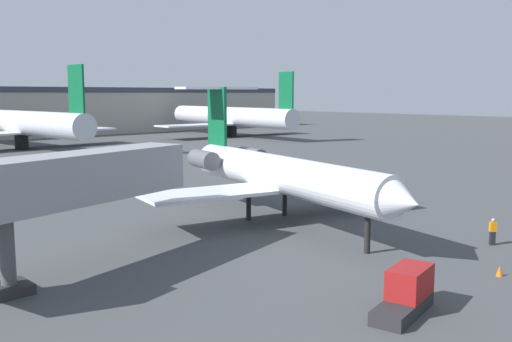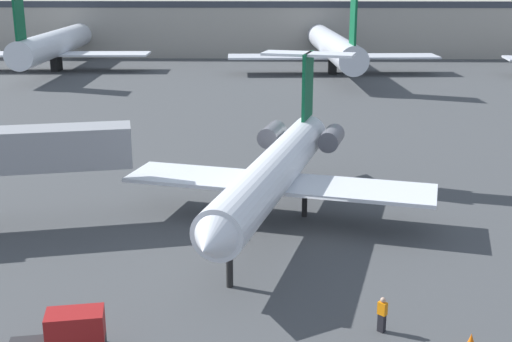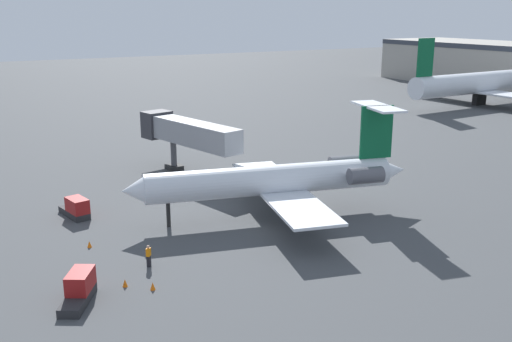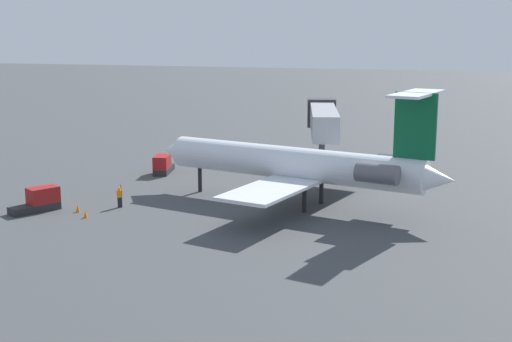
{
  "view_description": "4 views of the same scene",
  "coord_description": "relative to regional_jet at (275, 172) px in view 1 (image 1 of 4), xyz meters",
  "views": [
    {
      "loc": [
        -33.2,
        -26.75,
        9.35
      ],
      "look_at": [
        -4.57,
        2.46,
        3.83
      ],
      "focal_mm": 40.45,
      "sensor_mm": 36.0,
      "label": 1
    },
    {
      "loc": [
        -3.26,
        -39.26,
        15.48
      ],
      "look_at": [
        -4.27,
        0.55,
        3.8
      ],
      "focal_mm": 47.05,
      "sensor_mm": 36.0,
      "label": 2
    },
    {
      "loc": [
        40.31,
        -24.92,
        18.29
      ],
      "look_at": [
        -5.16,
        0.93,
        3.95
      ],
      "focal_mm": 40.95,
      "sensor_mm": 36.0,
      "label": 3
    },
    {
      "loc": [
        52.02,
        14.39,
        14.56
      ],
      "look_at": [
        -4.92,
        -2.33,
        2.32
      ],
      "focal_mm": 48.84,
      "sensor_mm": 36.0,
      "label": 4
    }
  ],
  "objects": [
    {
      "name": "ground_plane",
      "position": [
        2.93,
        -2.12,
        -3.68
      ],
      "size": [
        400.0,
        400.0,
        0.1
      ],
      "primitive_type": "cube",
      "color": "#424447"
    },
    {
      "name": "traffic_cone_mid",
      "position": [
        -1.2,
        -17.15,
        -3.35
      ],
      "size": [
        0.36,
        0.36,
        0.55
      ],
      "color": "orange",
      "rests_on": "ground_plane"
    },
    {
      "name": "jet_bridge",
      "position": [
        -18.1,
        -1.69,
        1.27
      ],
      "size": [
        15.95,
        6.34,
        6.6
      ],
      "color": "gray",
      "rests_on": "ground_plane"
    },
    {
      "name": "baggage_tug_trailing",
      "position": [
        -8.94,
        -16.37,
        -2.79
      ],
      "size": [
        4.19,
        2.13,
        1.9
      ],
      "color": "#262628",
      "rests_on": "ground_plane"
    },
    {
      "name": "parked_airliner_west_mid",
      "position": [
        9.33,
        67.88,
        0.71
      ],
      "size": [
        34.12,
        40.46,
        13.49
      ],
      "color": "silver",
      "rests_on": "ground_plane"
    },
    {
      "name": "parked_airliner_centre",
      "position": [
        53.25,
        64.12,
        0.68
      ],
      "size": [
        34.35,
        40.56,
        13.42
      ],
      "color": "silver",
      "rests_on": "ground_plane"
    },
    {
      "name": "regional_jet",
      "position": [
        0.0,
        0.0,
        0.0
      ],
      "size": [
        20.52,
        26.54,
        9.89
      ],
      "color": "silver",
      "rests_on": "ground_plane"
    },
    {
      "name": "ground_crew_marshaller",
      "position": [
        4.64,
        -14.24,
        -2.77
      ],
      "size": [
        0.47,
        0.46,
        1.69
      ],
      "color": "black",
      "rests_on": "ground_plane"
    }
  ]
}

